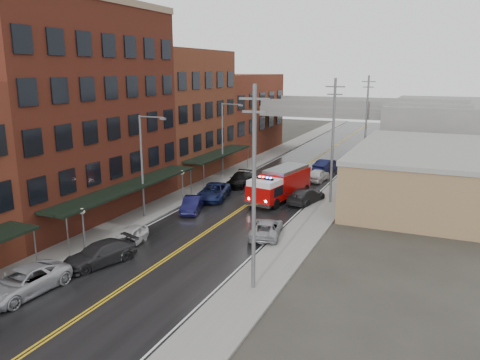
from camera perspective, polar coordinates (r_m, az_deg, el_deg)
The scene contains 31 objects.
road at distance 44.05m, azimuth 0.24°, elevation -3.48°, with size 11.00×160.00×0.02m, color black.
sidewalk_left at distance 47.28m, azimuth -7.91°, elevation -2.35°, with size 3.00×160.00×0.15m, color slate.
sidewalk_right at distance 41.81m, azimuth 9.50°, elevation -4.50°, with size 3.00×160.00×0.15m, color slate.
curb_left at distance 46.47m, azimuth -6.17°, elevation -2.57°, with size 0.30×160.00×0.15m, color gray.
curb_right at distance 42.21m, azimuth 7.32°, elevation -4.25°, with size 0.30×160.00×0.15m, color gray.
brick_building_b at distance 43.82m, azimuth -19.93°, elevation 7.64°, with size 9.00×20.00×18.00m, color #4F1E14.
brick_building_c at distance 57.88m, azimuth -7.82°, elevation 8.01°, with size 9.00×15.00×15.00m, color brown.
brick_building_far at distance 73.46m, azimuth -0.63°, elevation 8.06°, with size 9.00×20.00×12.00m, color brown.
tan_building at distance 49.79m, azimuth 22.25°, elevation 0.45°, with size 14.00×22.00×5.00m, color #8B6D4B.
right_far_block at distance 79.22m, azimuth 24.50°, elevation 5.80°, with size 18.00×30.00×8.00m, color slate.
awning_1 at distance 41.06m, azimuth -13.35°, elevation -0.78°, with size 2.60×18.00×3.09m.
awning_2 at distance 55.70m, azimuth -2.55°, elevation 3.22°, with size 2.60×13.00×3.09m.
globe_lamp_1 at distance 35.40m, azimuth -18.64°, elevation -4.53°, with size 0.44×0.44×3.12m.
globe_lamp_2 at distance 46.28m, azimuth -7.05°, elevation 0.20°, with size 0.44×0.44×3.12m.
street_lamp_1 at distance 40.84m, azimuth -11.61°, elevation 2.39°, with size 2.64×0.22×9.00m.
street_lamp_2 at distance 54.51m, azimuth -1.92°, elevation 5.35°, with size 2.64×0.22×9.00m.
utility_pole_0 at distance 26.35m, azimuth 1.71°, elevation -0.82°, with size 1.80×0.24×12.00m.
utility_pole_1 at distance 45.20m, azimuth 11.25°, elevation 4.88°, with size 1.80×0.24×12.00m.
utility_pole_2 at distance 64.74m, azimuth 15.15°, elevation 7.16°, with size 1.80×0.24×12.00m.
overpass at distance 72.98m, azimuth 10.35°, elevation 7.80°, with size 40.00×10.00×7.50m.
fire_truck at distance 46.53m, azimuth 4.83°, elevation -0.46°, with size 4.56×8.90×3.13m.
parked_car_left_2 at distance 30.38m, azimuth -24.87°, elevation -11.21°, with size 2.53×5.49×1.53m, color #A8A9B0.
parked_car_left_3 at distance 32.98m, azimuth -16.71°, elevation -8.60°, with size 2.09×5.13×1.49m, color #28282A.
parked_car_left_4 at distance 35.70m, azimuth -13.39°, elevation -6.78°, with size 1.64×4.09×1.39m, color silver.
parked_car_left_5 at distance 43.04m, azimuth -5.88°, elevation -2.99°, with size 1.49×4.26×1.40m, color black.
parked_car_left_6 at distance 47.09m, azimuth -3.20°, elevation -1.42°, with size 2.57×5.58×1.55m, color #121B43.
parked_car_left_7 at distance 52.48m, azimuth -0.05°, elevation 0.08°, with size 2.00×4.93×1.43m, color black.
parked_car_right_0 at distance 36.69m, azimuth 3.22°, elevation -5.89°, with size 2.26×4.91×1.36m, color gray.
parked_car_right_1 at distance 46.08m, azimuth 8.05°, elevation -1.90°, with size 2.08×5.12×1.49m, color #272729.
parked_car_right_2 at distance 55.27m, azimuth 9.50°, elevation 0.60°, with size 1.75×4.35×1.48m, color silver.
parked_car_right_3 at distance 60.68m, azimuth 10.66°, elevation 1.77°, with size 1.74×5.00×1.65m, color black.
Camera 1 is at (16.69, -8.72, 12.74)m, focal length 35.00 mm.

